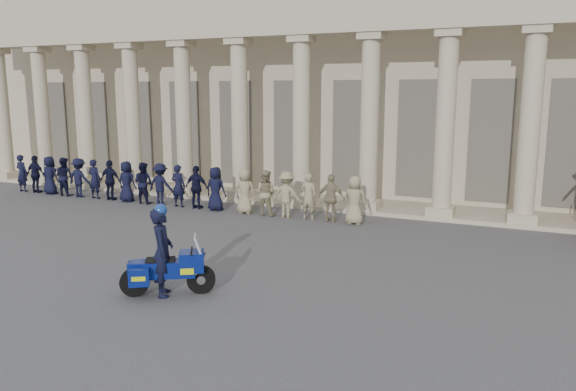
{
  "coord_description": "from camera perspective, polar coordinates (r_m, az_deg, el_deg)",
  "views": [
    {
      "loc": [
        6.75,
        -11.31,
        4.33
      ],
      "look_at": [
        0.81,
        2.04,
        1.6
      ],
      "focal_mm": 35.0,
      "sensor_mm": 36.0,
      "label": 1
    }
  ],
  "objects": [
    {
      "name": "officer_rank",
      "position": [
        21.89,
        -12.32,
        1.08
      ],
      "size": [
        15.77,
        0.61,
        1.61
      ],
      "color": "black",
      "rests_on": "ground"
    },
    {
      "name": "building",
      "position": [
        26.92,
        9.64,
        10.85
      ],
      "size": [
        40.0,
        12.5,
        9.0
      ],
      "color": "tan",
      "rests_on": "ground"
    },
    {
      "name": "rider",
      "position": [
        12.28,
        -12.65,
        -5.48
      ],
      "size": [
        0.76,
        0.84,
        2.01
      ],
      "rotation": [
        0.0,
        0.0,
        2.12
      ],
      "color": "black",
      "rests_on": "ground"
    },
    {
      "name": "ground",
      "position": [
        13.87,
        -6.56,
        -7.69
      ],
      "size": [
        90.0,
        90.0,
        0.0
      ],
      "primitive_type": "plane",
      "color": "#444447",
      "rests_on": "ground"
    },
    {
      "name": "motorcycle",
      "position": [
        12.39,
        -12.05,
        -7.36
      ],
      "size": [
        1.8,
        1.36,
        1.3
      ],
      "rotation": [
        0.0,
        0.0,
        0.55
      ],
      "color": "black",
      "rests_on": "ground"
    }
  ]
}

